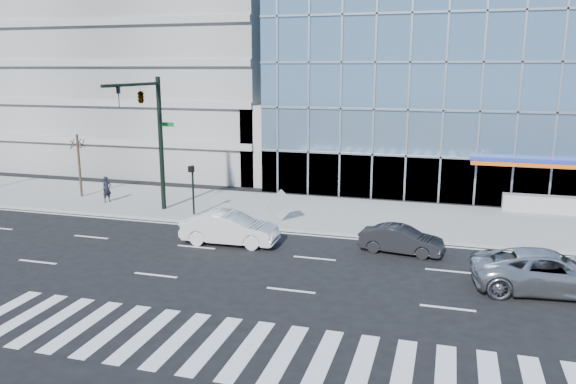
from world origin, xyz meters
name	(u,v)px	position (x,y,z in m)	size (l,w,h in m)	color
ground	(315,258)	(0.00, 0.00, 0.00)	(160.00, 160.00, 0.00)	black
sidewalk	(346,215)	(0.00, 8.00, 0.07)	(120.00, 8.00, 0.15)	gray
theatre_building	(561,82)	(14.00, 26.00, 7.50)	(42.00, 26.00, 15.00)	#729ABF
parking_garage	(176,53)	(-20.00, 26.00, 10.00)	(24.00, 24.00, 20.00)	gray
ramp_block	(294,142)	(-6.00, 18.00, 3.00)	(6.00, 8.00, 6.00)	gray
traffic_signal	(147,112)	(-11.00, 4.57, 6.16)	(1.14, 5.74, 8.00)	black
ped_signal_post	(192,183)	(-8.50, 4.94, 2.14)	(0.30, 0.33, 3.00)	black
street_tree_near	(77,143)	(-18.00, 7.50, 3.78)	(1.10, 1.10, 4.23)	#332319
silver_suv	(549,272)	(9.76, -1.27, 0.82)	(2.71, 5.89, 1.64)	#B5B6BA
white_sedan	(230,228)	(-4.60, 0.99, 0.80)	(1.69, 4.85, 1.60)	silver
dark_sedan	(401,240)	(3.76, 1.95, 0.65)	(1.37, 3.93, 1.30)	black
pedestrian	(107,189)	(-15.37, 6.58, 0.99)	(0.61, 0.40, 1.67)	black
tilted_panel	(281,205)	(-3.24, 5.30, 1.07)	(1.30, 0.06, 1.30)	#A7A7A7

